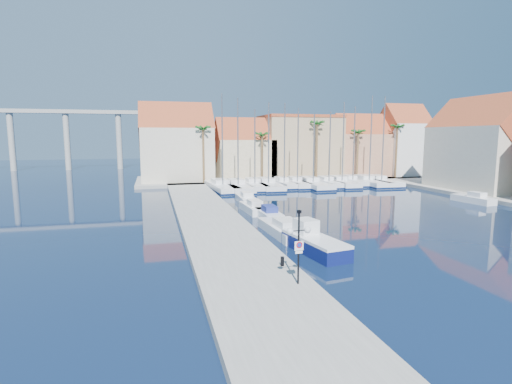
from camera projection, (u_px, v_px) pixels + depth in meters
The scene contains 35 objects.
ground at pixel (369, 256), 27.36m from camera, with size 260.00×260.00×0.00m, color black.
quay_west at pixel (210, 220), 38.02m from camera, with size 6.00×77.00×0.50m, color gray.
shore_north at pixel (284, 178), 75.82m from camera, with size 54.00×16.00×0.50m, color gray.
lamp_post at pixel (299, 236), 20.46m from camera, with size 1.33×0.43×3.93m.
bollard at pixel (282, 261), 23.69m from camera, with size 0.22×0.22×0.55m, color black.
fishing_boat at pixel (313, 242), 28.24m from camera, with size 3.01×6.44×2.17m.
motorboat_west_0 at pixel (284, 229), 33.26m from camera, with size 2.60×7.25×1.40m.
motorboat_west_1 at pixel (268, 214), 39.71m from camera, with size 1.74×5.42×1.40m.
motorboat_west_2 at pixel (254, 208), 43.06m from camera, with size 2.00×5.74×1.40m.
motorboat_west_3 at pixel (246, 198), 49.32m from camera, with size 1.97×5.66×1.40m.
motorboat_east_1 at pixel (473, 199), 49.11m from camera, with size 2.28×5.48×1.40m.
sailboat_0 at pixel (222, 187), 60.43m from camera, with size 3.95×12.19×14.30m.
sailboat_1 at pixel (237, 187), 60.48m from camera, with size 3.26×11.96×13.70m.
sailboat_2 at pixel (254, 185), 62.14m from camera, with size 3.29×10.77×12.21m.
sailboat_3 at pixel (267, 185), 62.58m from camera, with size 3.75×11.84×13.27m.
sailboat_4 at pixel (283, 183), 64.00m from camera, with size 2.81×8.68×13.22m.
sailboat_5 at pixel (296, 183), 64.51m from camera, with size 2.69×9.22×12.53m.
sailboat_6 at pixel (311, 184), 64.07m from camera, with size 3.34×12.03×11.61m.
sailboat_7 at pixel (328, 183), 65.20m from camera, with size 2.49×9.14×12.03m.
sailboat_8 at pixel (341, 182), 65.79m from camera, with size 3.59×10.93×13.53m.
sailboat_9 at pixel (351, 181), 67.18m from camera, with size 2.94×8.86×12.97m.
sailboat_10 at pixel (367, 182), 66.82m from camera, with size 3.42×11.53×14.63m.
sailboat_11 at pixel (380, 182), 66.98m from camera, with size 3.35×11.01×14.56m.
building_0 at pixel (177, 146), 69.01m from camera, with size 12.30×9.00×13.50m.
building_1 at pixel (244, 152), 72.17m from camera, with size 10.30×8.00×11.00m.
building_2 at pixel (299, 146), 75.74m from camera, with size 14.20×10.20×11.50m.
building_3 at pixel (359, 148), 77.82m from camera, with size 10.30×8.00×12.00m.
building_4 at pixel (403, 142), 78.95m from camera, with size 8.30×8.00×14.00m.
building_6 at pixel (483, 148), 57.43m from camera, with size 9.00×14.30×13.50m.
palm_0 at pixel (203, 130), 64.86m from camera, with size 2.60×2.60×10.15m.
palm_1 at pixel (262, 136), 67.48m from camera, with size 2.60×2.60×9.15m.
palm_2 at pixel (317, 125), 69.71m from camera, with size 2.60×2.60×11.15m.
palm_3 at pixel (358, 134), 71.90m from camera, with size 2.60×2.60×9.65m.
palm_4 at pixel (397, 129), 73.76m from camera, with size 2.60×2.60×10.65m.
viaduct at pixel (43, 127), 94.81m from camera, with size 48.00×2.20×14.45m.
Camera 1 is at (-14.15, -23.69, 8.14)m, focal length 28.00 mm.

